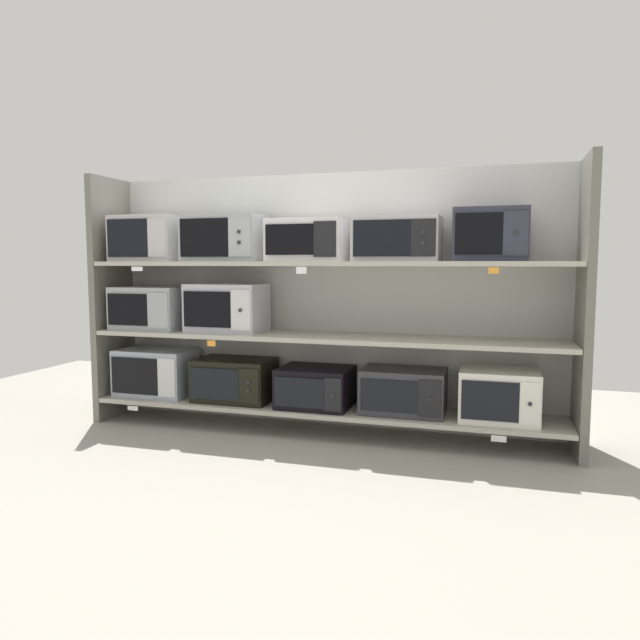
% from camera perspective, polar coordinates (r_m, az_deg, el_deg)
% --- Properties ---
extents(ground, '(7.19, 6.00, 0.02)m').
position_cam_1_polar(ground, '(3.16, -5.44, -16.00)').
color(ground, gray).
extents(back_panel, '(3.39, 0.04, 1.77)m').
position_cam_1_polar(back_panel, '(4.13, 1.00, 1.91)').
color(back_panel, '#B2B2AD').
rests_on(back_panel, ground).
extents(upright_left, '(0.05, 0.46, 1.77)m').
position_cam_1_polar(upright_left, '(4.63, -19.66, 1.98)').
color(upright_left, '#68645B').
rests_on(upright_left, ground).
extents(upright_right, '(0.05, 0.46, 1.77)m').
position_cam_1_polar(upright_right, '(3.76, 24.43, 1.05)').
color(upright_right, '#68645B').
rests_on(upright_right, ground).
extents(shelf_0, '(3.19, 0.46, 0.03)m').
position_cam_1_polar(shelf_0, '(4.00, 0.00, -8.66)').
color(shelf_0, '#ADA899').
rests_on(shelf_0, ground).
extents(microwave_0, '(0.54, 0.36, 0.34)m').
position_cam_1_polar(microwave_0, '(4.48, -15.72, -4.92)').
color(microwave_0, '#97A0AF').
rests_on(microwave_0, shelf_0).
extents(microwave_1, '(0.54, 0.37, 0.30)m').
position_cam_1_polar(microwave_1, '(4.19, -8.36, -5.79)').
color(microwave_1, black).
rests_on(microwave_1, shelf_0).
extents(microwave_2, '(0.48, 0.41, 0.27)m').
position_cam_1_polar(microwave_2, '(3.98, -0.44, -6.56)').
color(microwave_2, black).
rests_on(microwave_2, shelf_0).
extents(microwave_3, '(0.54, 0.36, 0.29)m').
position_cam_1_polar(microwave_3, '(3.84, 8.16, -6.89)').
color(microwave_3, '#313034').
rests_on(microwave_3, shelf_0).
extents(microwave_4, '(0.47, 0.39, 0.31)m').
position_cam_1_polar(microwave_4, '(3.80, 17.11, -7.01)').
color(microwave_4, silver).
rests_on(microwave_4, shelf_0).
extents(price_tag_0, '(0.08, 0.00, 0.03)m').
position_cam_1_polar(price_tag_0, '(4.37, -17.82, -8.21)').
color(price_tag_0, white).
extents(price_tag_1, '(0.09, 0.00, 0.04)m').
position_cam_1_polar(price_tag_1, '(3.63, 17.07, -11.04)').
color(price_tag_1, white).
extents(shelf_1, '(3.19, 0.46, 0.03)m').
position_cam_1_polar(shelf_1, '(3.91, 0.00, -1.68)').
color(shelf_1, '#ADA899').
extents(microwave_5, '(0.51, 0.39, 0.31)m').
position_cam_1_polar(microwave_5, '(4.43, -16.06, 1.15)').
color(microwave_5, '#969CA0').
rests_on(microwave_5, shelf_1).
extents(microwave_6, '(0.52, 0.35, 0.34)m').
position_cam_1_polar(microwave_6, '(4.14, -9.07, 1.19)').
color(microwave_6, '#B4B6C1').
rests_on(microwave_6, shelf_1).
extents(price_tag_2, '(0.06, 0.00, 0.04)m').
position_cam_1_polar(price_tag_2, '(3.96, -10.56, -2.26)').
color(price_tag_2, orange).
extents(shelf_2, '(3.19, 0.46, 0.03)m').
position_cam_1_polar(shelf_2, '(3.88, 0.00, 5.53)').
color(shelf_2, '#ADA899').
extents(microwave_7, '(0.49, 0.35, 0.33)m').
position_cam_1_polar(microwave_7, '(4.43, -16.34, 7.62)').
color(microwave_7, '#B8B5B6').
rests_on(microwave_7, shelf_2).
extents(microwave_8, '(0.55, 0.35, 0.32)m').
position_cam_1_polar(microwave_8, '(4.13, -9.26, 7.87)').
color(microwave_8, '#9FA4A4').
rests_on(microwave_8, shelf_2).
extents(microwave_9, '(0.50, 0.36, 0.28)m').
position_cam_1_polar(microwave_9, '(3.91, -1.17, 7.79)').
color(microwave_9, silver).
rests_on(microwave_9, shelf_2).
extents(microwave_10, '(0.53, 0.39, 0.28)m').
position_cam_1_polar(microwave_10, '(3.76, 7.61, 7.83)').
color(microwave_10, '#BDB6BA').
rests_on(microwave_10, shelf_2).
extents(microwave_11, '(0.44, 0.36, 0.32)m').
position_cam_1_polar(microwave_11, '(3.72, 16.34, 7.99)').
color(microwave_11, '#2B2C3A').
rests_on(microwave_11, shelf_2).
extents(price_tag_3, '(0.09, 0.00, 0.03)m').
position_cam_1_polar(price_tag_3, '(4.21, -17.44, 4.80)').
color(price_tag_3, white).
extents(price_tag_4, '(0.07, 0.00, 0.04)m').
position_cam_1_polar(price_tag_4, '(3.67, -1.84, 4.87)').
color(price_tag_4, white).
extents(price_tag_5, '(0.06, 0.00, 0.04)m').
position_cam_1_polar(price_tag_5, '(3.48, 16.61, 4.66)').
color(price_tag_5, orange).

